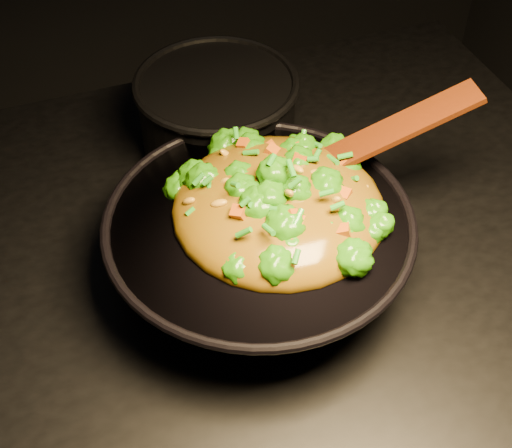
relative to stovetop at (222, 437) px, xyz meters
name	(u,v)px	position (x,y,z in m)	size (l,w,h in m)	color
stovetop	(222,437)	(0.00, 0.00, 0.00)	(1.20, 0.90, 0.90)	black
wok	(259,250)	(0.06, -0.03, 0.50)	(0.36, 0.36, 0.10)	black
stir_fry	(279,184)	(0.09, -0.02, 0.60)	(0.26, 0.26, 0.09)	#297808
spatula	(370,141)	(0.22, 0.01, 0.60)	(0.29, 0.04, 0.01)	#3D1604
back_pot	(218,116)	(0.09, 0.23, 0.51)	(0.23, 0.23, 0.13)	black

